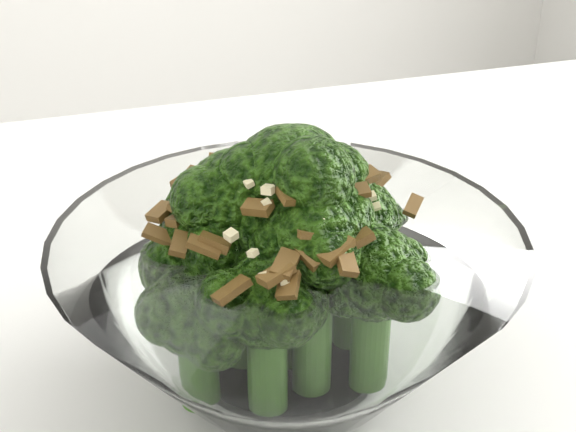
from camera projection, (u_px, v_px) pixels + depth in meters
name	position (u px, v px, depth m)	size (l,w,h in m)	color
broccoli_dish	(288.00, 287.00, 0.43)	(0.22, 0.22, 0.14)	white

